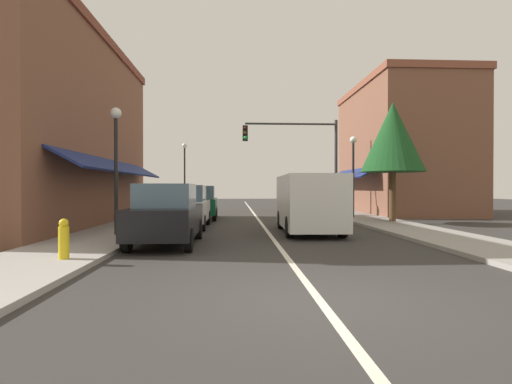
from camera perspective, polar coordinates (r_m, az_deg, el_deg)
The scene contains 16 objects.
ground_plane at distance 23.88m, azimuth -0.04°, elevation -3.42°, with size 80.00×80.00×0.00m, color #33302D.
sidewalk_left at distance 24.22m, azimuth -13.17°, elevation -3.24°, with size 2.60×56.00×0.12m, color #A39E99.
sidewalk_right at distance 24.77m, azimuth 12.79°, elevation -3.15°, with size 2.60×56.00×0.12m, color gray.
lane_center_stripe at distance 23.88m, azimuth -0.04°, elevation -3.41°, with size 0.14×52.00×0.01m, color silver.
storefront_left_block at distance 19.63m, azimuth -27.04°, elevation 7.83°, with size 6.03×14.20×8.32m.
storefront_right_block at distance 28.12m, azimuth 19.92°, elevation 5.72°, with size 7.04×10.20×8.41m.
parked_car_nearest_left at distance 11.93m, azimuth -12.53°, elevation -3.16°, with size 1.79×4.11×1.77m.
parked_car_second_left at distance 16.98m, azimuth -9.83°, elevation -2.06°, with size 1.80×4.11×1.77m.
parked_car_third_left at distance 21.56m, azimuth -7.92°, elevation -1.51°, with size 1.86×4.14×1.77m.
van_in_lane at distance 15.05m, azimuth 7.43°, elevation -1.37°, with size 2.09×5.22×2.12m.
traffic_signal_mast_arm at distance 24.16m, azimuth 6.73°, elevation 5.99°, with size 5.67×0.50×5.72m.
street_lamp_left_near at distance 14.09m, azimuth -19.21°, elevation 5.78°, with size 0.36×0.36×4.30m.
street_lamp_right_mid at distance 21.74m, azimuth 13.60°, elevation 4.03°, with size 0.36×0.36×4.36m.
street_lamp_left_far at distance 29.73m, azimuth -10.07°, elevation 3.73°, with size 0.36×0.36×4.94m.
tree_right_near at distance 19.85m, azimuth 18.77°, elevation 7.31°, with size 2.93×2.93×5.63m.
fire_hydrant at distance 9.67m, azimuth -25.55°, elevation -6.01°, with size 0.22×0.22×0.87m.
Camera 1 is at (-1.24, -5.79, 1.64)m, focal length 28.27 mm.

